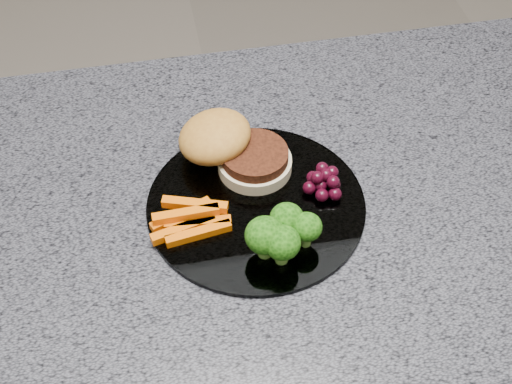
# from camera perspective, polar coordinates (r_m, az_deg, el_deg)

# --- Properties ---
(island_cabinet) EXTENTS (1.20, 0.60, 0.86)m
(island_cabinet) POSITION_cam_1_polar(r_m,az_deg,el_deg) (1.26, 4.09, -14.47)
(island_cabinet) COLOR brown
(island_cabinet) RESTS_ON ground
(countertop) EXTENTS (1.20, 0.60, 0.04)m
(countertop) POSITION_cam_1_polar(r_m,az_deg,el_deg) (0.88, 5.65, -1.00)
(countertop) COLOR #4E4F59
(countertop) RESTS_ON island_cabinet
(plate) EXTENTS (0.26, 0.26, 0.01)m
(plate) POSITION_cam_1_polar(r_m,az_deg,el_deg) (0.85, 0.00, -1.03)
(plate) COLOR white
(plate) RESTS_ON countertop
(burger) EXTENTS (0.16, 0.15, 0.05)m
(burger) POSITION_cam_1_polar(r_m,az_deg,el_deg) (0.88, -2.18, 3.56)
(burger) COLOR #C7B68C
(burger) RESTS_ON plate
(carrot_sticks) EXTENTS (0.09, 0.06, 0.02)m
(carrot_sticks) POSITION_cam_1_polar(r_m,az_deg,el_deg) (0.82, -5.27, -2.16)
(carrot_sticks) COLOR #D65903
(carrot_sticks) RESTS_ON plate
(broccoli) EXTENTS (0.09, 0.07, 0.05)m
(broccoli) POSITION_cam_1_polar(r_m,az_deg,el_deg) (0.78, 2.04, -3.28)
(broccoli) COLOR #5F9335
(broccoli) RESTS_ON plate
(grape_bunch) EXTENTS (0.05, 0.05, 0.03)m
(grape_bunch) POSITION_cam_1_polar(r_m,az_deg,el_deg) (0.85, 5.49, 0.85)
(grape_bunch) COLOR black
(grape_bunch) RESTS_ON plate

